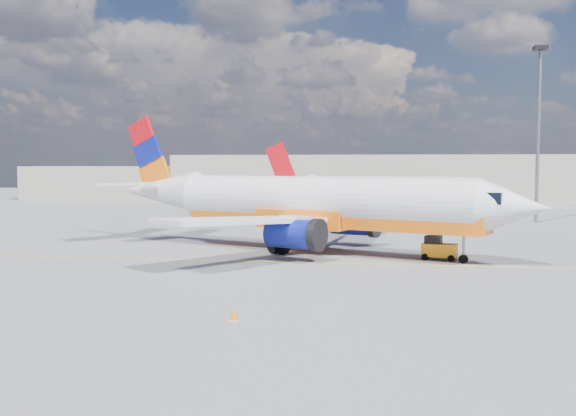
# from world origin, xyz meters

# --- Properties ---
(ground) EXTENTS (240.00, 240.00, 0.00)m
(ground) POSITION_xyz_m (0.00, 0.00, 0.00)
(ground) COLOR #5E5D62
(ground) RESTS_ON ground
(taxi_line) EXTENTS (70.00, 0.15, 0.01)m
(taxi_line) POSITION_xyz_m (0.00, 3.00, 0.01)
(taxi_line) COLOR yellow
(taxi_line) RESTS_ON ground
(terminal_main) EXTENTS (70.00, 14.00, 8.00)m
(terminal_main) POSITION_xyz_m (5.00, 75.00, 4.00)
(terminal_main) COLOR #B1A999
(terminal_main) RESTS_ON ground
(terminal_annex) EXTENTS (26.00, 10.00, 6.00)m
(terminal_annex) POSITION_xyz_m (-45.00, 72.00, 3.00)
(terminal_annex) COLOR #B1A999
(terminal_annex) RESTS_ON ground
(main_jet) EXTENTS (34.95, 26.38, 10.72)m
(main_jet) POSITION_xyz_m (1.12, 8.57, 3.57)
(main_jet) COLOR white
(main_jet) RESTS_ON ground
(second_jet) EXTENTS (31.25, 24.19, 9.43)m
(second_jet) POSITION_xyz_m (6.89, 42.24, 3.14)
(second_jet) COLOR white
(second_jet) RESTS_ON ground
(gse_tug) EXTENTS (2.54, 1.96, 1.63)m
(gse_tug) POSITION_xyz_m (10.47, 5.65, 0.77)
(gse_tug) COLOR black
(gse_tug) RESTS_ON ground
(traffic_cone) EXTENTS (0.40, 0.40, 0.56)m
(traffic_cone) POSITION_xyz_m (0.60, -13.13, 0.27)
(traffic_cone) COLOR white
(traffic_cone) RESTS_ON ground
(floodlight_mast) EXTENTS (1.41, 1.41, 19.36)m
(floodlight_mast) POSITION_xyz_m (23.47, 35.36, 11.61)
(floodlight_mast) COLOR gray
(floodlight_mast) RESTS_ON ground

